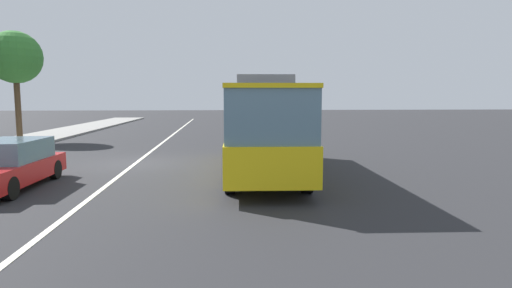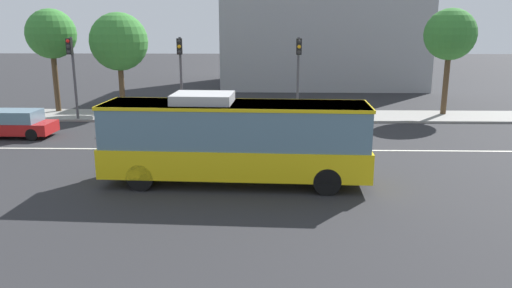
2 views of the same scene
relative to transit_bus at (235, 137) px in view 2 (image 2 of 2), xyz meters
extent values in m
plane|color=#28282B|center=(2.65, 5.09, -1.81)|extent=(160.00, 160.00, 0.00)
cube|color=gray|center=(2.65, 13.81, -1.74)|extent=(80.00, 3.86, 0.14)
cube|color=silver|center=(2.65, 5.09, -1.80)|extent=(76.00, 0.16, 0.01)
cube|color=yellow|center=(0.02, 0.00, -0.83)|extent=(10.10, 2.96, 1.10)
cube|color=slate|center=(0.02, 0.00, 0.50)|extent=(9.90, 2.87, 1.58)
cube|color=yellow|center=(0.02, 0.00, 1.23)|extent=(10.00, 2.93, 0.12)
cube|color=#B2B2B2|center=(-1.17, 0.05, 1.47)|extent=(2.28, 1.90, 0.36)
cylinder|color=black|center=(3.47, 0.94, -1.31)|extent=(1.01, 0.35, 1.00)
cylinder|color=black|center=(3.37, -1.26, -1.31)|extent=(1.01, 0.35, 1.00)
cylinder|color=black|center=(-3.32, 1.25, -1.31)|extent=(1.01, 0.35, 1.00)
cylinder|color=black|center=(-3.42, -0.94, -1.31)|extent=(1.01, 0.35, 1.00)
cube|color=#B21919|center=(-2.11, 7.94, -1.29)|extent=(4.52, 1.84, 0.60)
cube|color=slate|center=(-1.86, 7.94, -0.67)|extent=(2.54, 1.68, 0.64)
cylinder|color=black|center=(-3.62, 7.16, -1.49)|extent=(0.64, 0.23, 0.64)
cylinder|color=black|center=(-3.60, 8.76, -1.49)|extent=(0.64, 0.23, 0.64)
cylinder|color=black|center=(-0.62, 7.13, -1.49)|extent=(0.64, 0.23, 0.64)
cylinder|color=black|center=(-0.60, 8.73, -1.49)|extent=(0.64, 0.23, 0.64)
cube|color=#B21919|center=(-12.64, 7.58, -1.29)|extent=(4.52, 1.84, 0.60)
cube|color=slate|center=(-12.39, 7.58, -0.67)|extent=(2.53, 1.68, 0.64)
cylinder|color=black|center=(-11.14, 6.77, -1.49)|extent=(0.64, 0.23, 0.64)
cylinder|color=black|center=(-11.13, 8.37, -1.49)|extent=(0.64, 0.23, 0.64)
cylinder|color=#47474C|center=(-10.81, 12.21, 0.79)|extent=(0.16, 0.16, 5.20)
cube|color=black|center=(-10.83, 11.93, 2.84)|extent=(0.34, 0.31, 0.96)
sphere|color=red|center=(-10.85, 11.78, 3.16)|extent=(0.22, 0.22, 0.22)
sphere|color=#2D2D2D|center=(-10.85, 11.78, 2.84)|extent=(0.22, 0.22, 0.22)
sphere|color=#2D2D2D|center=(-10.85, 11.78, 2.52)|extent=(0.22, 0.22, 0.22)
cylinder|color=#47474C|center=(3.08, 12.16, 0.79)|extent=(0.16, 0.16, 5.20)
cube|color=black|center=(3.08, 11.88, 2.84)|extent=(0.33, 0.29, 0.96)
sphere|color=#2D2D2D|center=(3.08, 11.73, 3.16)|extent=(0.22, 0.22, 0.22)
sphere|color=#F9A514|center=(3.08, 11.73, 2.84)|extent=(0.22, 0.22, 0.22)
sphere|color=#2D2D2D|center=(3.08, 11.73, 2.52)|extent=(0.22, 0.22, 0.22)
cylinder|color=#47474C|center=(-4.15, 12.28, 0.79)|extent=(0.16, 0.16, 5.20)
cube|color=black|center=(-4.13, 12.00, 2.84)|extent=(0.34, 0.30, 0.96)
sphere|color=#2D2D2D|center=(-4.12, 11.85, 3.16)|extent=(0.22, 0.22, 0.22)
sphere|color=#F9A514|center=(-4.12, 11.85, 2.84)|extent=(0.22, 0.22, 0.22)
sphere|color=#2D2D2D|center=(-4.12, 11.85, 2.52)|extent=(0.22, 0.22, 0.22)
cylinder|color=#4C3823|center=(-13.22, 14.98, 0.24)|extent=(0.36, 0.36, 4.11)
sphere|color=#387F33|center=(-13.22, 14.98, 3.53)|extent=(3.29, 3.29, 3.29)
cylinder|color=#4C3823|center=(-8.72, 14.98, -0.11)|extent=(0.36, 0.36, 3.39)
sphere|color=#387F33|center=(-8.72, 14.98, 3.02)|extent=(3.84, 3.84, 3.84)
cylinder|color=#4C3823|center=(12.95, 14.49, 0.23)|extent=(0.36, 0.36, 4.09)
sphere|color=#387F33|center=(12.95, 14.49, 3.52)|extent=(3.31, 3.31, 3.31)
cube|color=#939399|center=(6.40, 31.96, 4.99)|extent=(18.92, 12.88, 13.60)
cube|color=slate|center=(15.83, 31.86, 0.30)|extent=(0.20, 11.42, 1.50)
cube|color=slate|center=(15.83, 31.86, 3.70)|extent=(0.20, 11.42, 1.50)
camera|label=1|loc=(-15.07, 1.52, 0.91)|focal=29.16mm
camera|label=2|loc=(1.24, -17.82, 4.13)|focal=34.11mm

